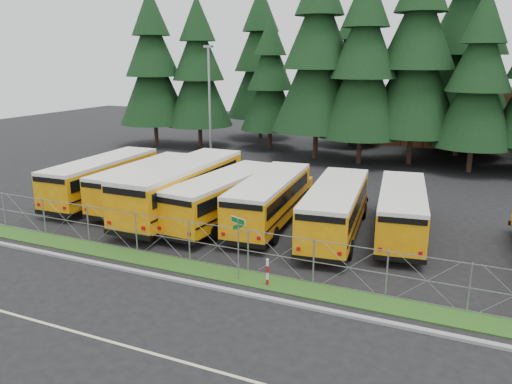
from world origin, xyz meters
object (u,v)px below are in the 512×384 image
bus_4 (272,201)px  street_sign (238,235)px  bus_0 (107,179)px  bus_5 (336,210)px  bus_2 (186,189)px  bus_6 (401,212)px  bus_1 (148,185)px  striped_bollard (267,273)px  bus_3 (227,199)px  light_standard (210,104)px

bus_4 → street_sign: (1.56, -7.49, 0.65)m
bus_0 → bus_5: bus_0 is taller
bus_0 → street_sign: bus_0 is taller
bus_2 → bus_6: size_ratio=1.22×
bus_2 → bus_5: (9.17, 0.17, -0.22)m
bus_6 → bus_1: bearing=174.5°
street_sign → bus_6: bearing=57.2°
bus_0 → striped_bollard: 16.57m
bus_6 → bus_5: bearing=-165.3°
bus_3 → striped_bollard: (5.37, -6.82, -0.80)m
bus_0 → light_standard: size_ratio=1.08×
bus_5 → striped_bollard: 7.25m
bus_0 → bus_1: 3.20m
bus_1 → bus_5: bus_5 is taller
bus_1 → bus_6: bearing=1.5°
bus_2 → bus_5: 9.17m
street_sign → striped_bollard: bearing=0.3°
striped_bollard → bus_1: bearing=145.8°
bus_2 → street_sign: (6.89, -6.98, 0.42)m
bus_1 → bus_3: size_ratio=0.97×
street_sign → striped_bollard: (1.32, 0.01, -1.43)m
bus_5 → street_sign: size_ratio=3.80×
bus_2 → light_standard: (-4.62, 11.46, 3.89)m
bus_1 → bus_2: bus_2 is taller
light_standard → bus_1: bearing=-82.9°
bus_1 → bus_6: bus_1 is taller
bus_0 → bus_3: (9.33, -0.79, -0.03)m
bus_0 → bus_4: size_ratio=1.03×
bus_1 → light_standard: size_ratio=1.02×
bus_0 → bus_6: bearing=-0.0°
bus_4 → street_sign: size_ratio=3.77×
bus_1 → striped_bollard: size_ratio=8.65×
light_standard → bus_6: bearing=-30.4°
bus_2 → bus_3: bearing=-3.3°
bus_2 → light_standard: 12.95m
bus_4 → bus_6: bus_4 is taller
bus_1 → bus_3: bearing=-10.0°
street_sign → striped_bollard: size_ratio=2.34×
bus_0 → bus_3: size_ratio=1.02×
bus_2 → light_standard: bearing=111.7°
striped_bollard → light_standard: (-12.83, 18.43, 4.90)m
bus_1 → bus_2: 3.41m
bus_5 → striped_bollard: bus_5 is taller
bus_3 → bus_6: bearing=14.5°
bus_1 → bus_4: (8.63, -0.32, 0.03)m
street_sign → striped_bollard: street_sign is taller
bus_4 → bus_6: bearing=3.2°
bus_4 → bus_5: 3.86m
bus_4 → bus_1: bearing=173.2°
bus_2 → bus_4: bus_2 is taller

